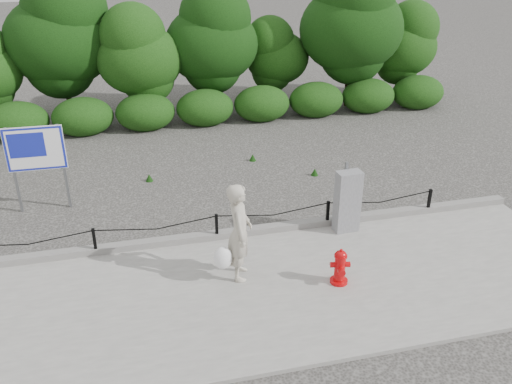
{
  "coord_description": "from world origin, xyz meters",
  "views": [
    {
      "loc": [
        -1.58,
        -9.87,
        6.11
      ],
      "look_at": [
        0.91,
        0.2,
        1.0
      ],
      "focal_mm": 38.0,
      "sensor_mm": 36.0,
      "label": 1
    }
  ],
  "objects_px": {
    "fire_hydrant": "(340,267)",
    "pedestrian": "(238,234)",
    "advertising_sign": "(35,152)",
    "utility_cabinet": "(347,201)"
  },
  "relations": [
    {
      "from": "utility_cabinet",
      "to": "fire_hydrant",
      "type": "bearing_deg",
      "value": -119.55
    },
    {
      "from": "fire_hydrant",
      "to": "pedestrian",
      "type": "relative_size",
      "value": 0.37
    },
    {
      "from": "fire_hydrant",
      "to": "advertising_sign",
      "type": "xyz_separation_m",
      "value": [
        -5.66,
        4.55,
        1.05
      ]
    },
    {
      "from": "pedestrian",
      "to": "utility_cabinet",
      "type": "height_order",
      "value": "pedestrian"
    },
    {
      "from": "utility_cabinet",
      "to": "advertising_sign",
      "type": "relative_size",
      "value": 0.73
    },
    {
      "from": "fire_hydrant",
      "to": "pedestrian",
      "type": "xyz_separation_m",
      "value": [
        -1.78,
        0.66,
        0.59
      ]
    },
    {
      "from": "utility_cabinet",
      "to": "advertising_sign",
      "type": "xyz_separation_m",
      "value": [
        -6.53,
        2.73,
        0.7
      ]
    },
    {
      "from": "fire_hydrant",
      "to": "advertising_sign",
      "type": "height_order",
      "value": "advertising_sign"
    },
    {
      "from": "advertising_sign",
      "to": "utility_cabinet",
      "type": "bearing_deg",
      "value": -21.45
    },
    {
      "from": "pedestrian",
      "to": "utility_cabinet",
      "type": "distance_m",
      "value": 2.9
    }
  ]
}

